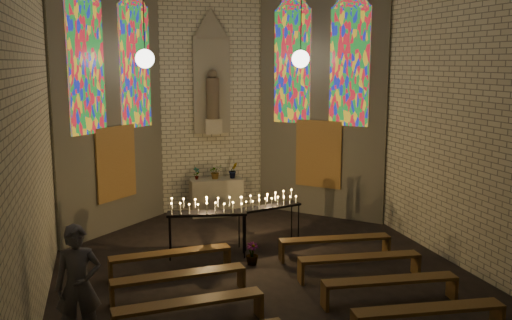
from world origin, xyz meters
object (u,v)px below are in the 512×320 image
Objects in this scene: votive_stand_left at (207,209)px; altar at (216,197)px; visitor at (78,286)px; votive_stand_right at (269,203)px; aisle_flower_pot at (252,254)px.

altar is at bearing 85.36° from votive_stand_left.
visitor is (-3.37, -6.59, 0.41)m from altar.
votive_stand_left is at bearing 53.76° from visitor.
altar is at bearing 87.57° from votive_stand_right.
altar is 7.41m from visitor.
visitor is at bearing -117.43° from votive_stand_left.
aisle_flower_pot is 0.26× the size of visitor.
votive_stand_right reaches higher than altar.
aisle_flower_pot is at bearing -137.00° from votive_stand_right.
votive_stand_right is at bearing -76.64° from altar.
visitor reaches higher than votive_stand_left.
votive_stand_right is at bearing 58.79° from aisle_flower_pot.
aisle_flower_pot is at bearing -31.22° from votive_stand_left.
aisle_flower_pot is 4.25m from visitor.
votive_stand_left is (-0.86, -3.31, 0.56)m from altar.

